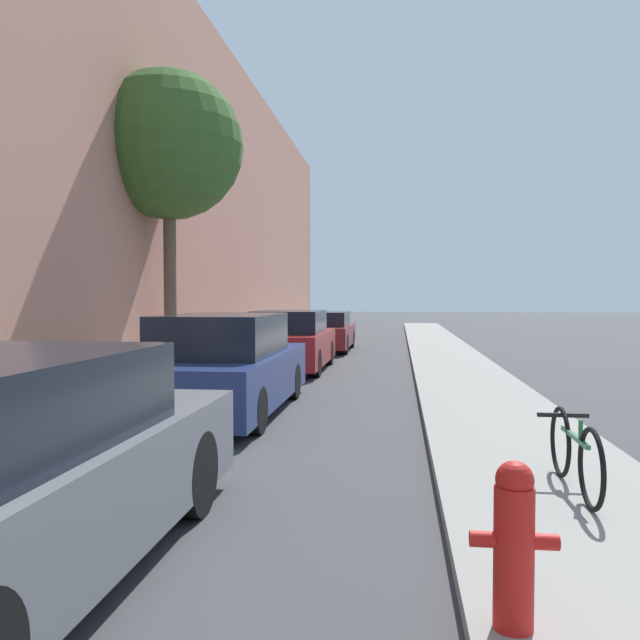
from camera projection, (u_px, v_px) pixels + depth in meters
The scene contains 10 objects.
ground_plane at pixel (325, 378), 13.60m from camera, with size 120.00×120.00×0.00m, color #3D3D3F.
sidewalk_left at pixel (193, 373), 13.96m from camera, with size 2.00×52.00×0.12m.
sidewalk_right at pixel (463, 378), 13.25m from camera, with size 2.00×52.00×0.12m.
building_facade_left at pixel (131, 153), 13.94m from camera, with size 0.70×52.00×9.74m.
parked_car_navy at pixel (225, 367), 9.50m from camera, with size 1.75×4.57×1.48m.
parked_car_red at pixel (290, 342), 15.10m from camera, with size 1.73×4.15×1.41m.
parked_car_maroon at pixel (323, 332), 20.56m from camera, with size 1.78×4.30×1.26m.
street_tree_far at pixel (169, 146), 13.72m from camera, with size 3.18×3.18×6.46m.
fire_hydrant at pixel (514, 543), 3.11m from camera, with size 0.42×0.20×0.83m.
bicycle at pixel (574, 453), 5.30m from camera, with size 0.44×1.55×0.63m.
Camera 1 is at (1.56, 2.54, 1.74)m, focal length 35.90 mm.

